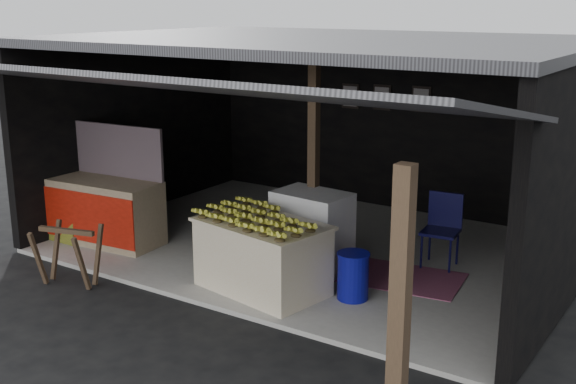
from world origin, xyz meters
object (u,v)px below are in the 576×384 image
Objects in this scene: water_barrel at (353,277)px; plastic_chair at (443,223)px; banana_table at (262,256)px; white_crate at (312,232)px; neighbor_stall at (107,208)px; sawhorse at (68,250)px.

water_barrel is 0.56× the size of plastic_chair.
white_crate is at bearing 91.32° from banana_table.
plastic_chair is at bearing 17.26° from neighbor_stall.
white_crate is 1.94× the size of water_barrel.
sawhorse is at bearing -155.56° from water_barrel.
water_barrel is (3.25, 1.48, -0.14)m from sawhorse.
white_crate is 3.10m from sawhorse.
neighbor_stall is 1.55m from sawhorse.
white_crate reaches higher than plastic_chair.
water_barrel is (1.05, 0.37, -0.17)m from banana_table.
plastic_chair reaches higher than sawhorse.
sawhorse reaches higher than water_barrel.
neighbor_stall is 3.13× the size of water_barrel.
sawhorse is 0.85× the size of plastic_chair.
banana_table is at bearing -9.70° from neighbor_stall.
neighbor_stall reaches higher than water_barrel.
neighbor_stall reaches higher than plastic_chair.
white_crate is at bearing 24.92° from sawhorse.
banana_table is at bearing -93.67° from white_crate.
banana_table is 2.54m from plastic_chair.
plastic_chair is at bearing 64.26° from banana_table.
banana_table is 2.46m from sawhorse.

